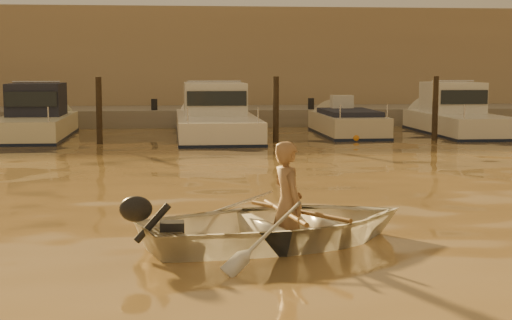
{
  "coord_description": "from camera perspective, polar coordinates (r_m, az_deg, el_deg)",
  "views": [
    {
      "loc": [
        -3.38,
        -9.82,
        2.34
      ],
      "look_at": [
        -1.96,
        3.19,
        0.75
      ],
      "focal_mm": 55.0,
      "sensor_mm": 36.0,
      "label": 1
    }
  ],
  "objects": [
    {
      "name": "piling_3",
      "position": [
        25.04,
        12.89,
        3.45
      ],
      "size": [
        0.18,
        0.18,
        2.2
      ],
      "primitive_type": "cylinder",
      "color": "#2D2319",
      "rests_on": "ground_plane"
    },
    {
      "name": "person",
      "position": [
        10.31,
        2.32,
        -3.2
      ],
      "size": [
        0.55,
        0.69,
        1.65
      ],
      "primitive_type": "imported",
      "rotation": [
        0.0,
        0.0,
        1.86
      ],
      "color": "#926B49",
      "rests_on": "dinghy"
    },
    {
      "name": "piling_2",
      "position": [
        23.88,
        1.45,
        3.46
      ],
      "size": [
        0.18,
        0.18,
        2.2
      ],
      "primitive_type": "cylinder",
      "color": "#2D2319",
      "rests_on": "ground_plane"
    },
    {
      "name": "quay",
      "position": [
        31.58,
        -0.05,
        2.94
      ],
      "size": [
        52.0,
        4.0,
        1.0
      ],
      "primitive_type": "cube",
      "color": "gray",
      "rests_on": "ground_plane"
    },
    {
      "name": "moored_boat_4",
      "position": [
        27.65,
        14.47,
        3.14
      ],
      "size": [
        2.11,
        6.56,
        1.75
      ],
      "primitive_type": null,
      "color": "silver",
      "rests_on": "ground_plane"
    },
    {
      "name": "fender_d",
      "position": [
        24.39,
        7.24,
        1.59
      ],
      "size": [
        0.3,
        0.3,
        0.3
      ],
      "primitive_type": "sphere",
      "color": "orange",
      "rests_on": "ground_plane"
    },
    {
      "name": "waterfront_building",
      "position": [
        36.97,
        -0.97,
        7.01
      ],
      "size": [
        46.0,
        7.0,
        4.8
      ],
      "primitive_type": "cube",
      "color": "#9E8466",
      "rests_on": "quay"
    },
    {
      "name": "moored_boat_1",
      "position": [
        26.24,
        -15.82,
        2.91
      ],
      "size": [
        2.12,
        6.35,
        1.75
      ],
      "primitive_type": null,
      "color": "beige",
      "rests_on": "ground_plane"
    },
    {
      "name": "outboard_motor",
      "position": [
        9.8,
        -6.24,
        -5.24
      ],
      "size": [
        0.98,
        0.64,
        0.7
      ],
      "primitive_type": null,
      "rotation": [
        0.0,
        0.0,
        0.29
      ],
      "color": "black",
      "rests_on": "dinghy"
    },
    {
      "name": "fender_b",
      "position": [
        24.24,
        -16.47,
        1.33
      ],
      "size": [
        0.3,
        0.3,
        0.3
      ],
      "primitive_type": "sphere",
      "color": "#C73E17",
      "rests_on": "ground_plane"
    },
    {
      "name": "moored_boat_2",
      "position": [
        25.92,
        -2.95,
        3.12
      ],
      "size": [
        2.51,
        8.34,
        1.75
      ],
      "primitive_type": null,
      "color": "white",
      "rests_on": "ground_plane"
    },
    {
      "name": "dinghy",
      "position": [
        10.32,
        1.81,
        -4.7
      ],
      "size": [
        4.26,
        3.55,
        0.76
      ],
      "primitive_type": "imported",
      "rotation": [
        0.0,
        0.0,
        1.86
      ],
      "color": "silver",
      "rests_on": "ground_plane"
    },
    {
      "name": "oar_port",
      "position": [
        10.39,
        3.07,
        -3.72
      ],
      "size": [
        1.05,
        1.88,
        0.13
      ],
      "primitive_type": "cylinder",
      "rotation": [
        1.54,
        0.0,
        0.5
      ],
      "color": "brown",
      "rests_on": "dinghy"
    },
    {
      "name": "oar_starboard",
      "position": [
        10.31,
        2.06,
        -3.8
      ],
      "size": [
        0.29,
        2.09,
        0.13
      ],
      "primitive_type": "cylinder",
      "rotation": [
        1.54,
        0.0,
        0.11
      ],
      "color": "brown",
      "rests_on": "dinghy"
    },
    {
      "name": "fender_c",
      "position": [
        22.88,
        -3.98,
        1.28
      ],
      "size": [
        0.3,
        0.3,
        0.3
      ],
      "primitive_type": "sphere",
      "color": "white",
      "rests_on": "ground_plane"
    },
    {
      "name": "ground_plane",
      "position": [
        10.64,
        12.52,
        -5.93
      ],
      "size": [
        160.0,
        160.0,
        0.0
      ],
      "primitive_type": "plane",
      "color": "olive",
      "rests_on": "ground"
    },
    {
      "name": "piling_1",
      "position": [
        23.76,
        -11.34,
        3.31
      ],
      "size": [
        0.18,
        0.18,
        2.2
      ],
      "primitive_type": "cylinder",
      "color": "#2D2319",
      "rests_on": "ground_plane"
    },
    {
      "name": "moored_boat_3",
      "position": [
        26.57,
        6.66,
        2.31
      ],
      "size": [
        1.85,
        5.42,
        0.95
      ],
      "primitive_type": null,
      "color": "beige",
      "rests_on": "ground_plane"
    }
  ]
}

